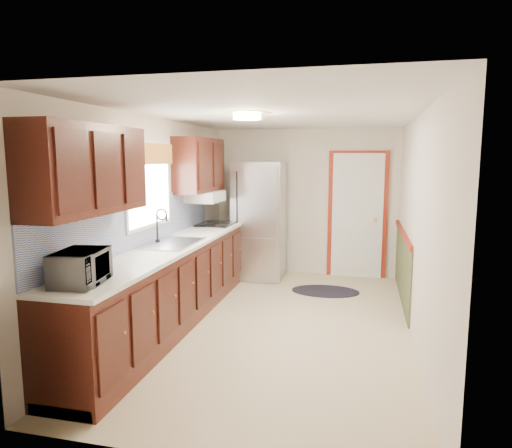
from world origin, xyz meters
The scene contains 8 objects.
room_shell centered at (0.00, 0.00, 1.20)m, with size 3.20×5.20×2.52m.
kitchen_run centered at (-1.24, -0.29, 0.81)m, with size 0.63×4.00×2.20m.
back_wall_trim centered at (0.99, 2.21, 0.89)m, with size 1.12×2.30×2.08m.
ceiling_fixture centered at (-0.30, -0.20, 2.36)m, with size 0.30×0.30×0.06m, color #FFD88C.
microwave centered at (-1.20, -1.95, 1.10)m, with size 0.48×0.27×0.33m, color white.
refrigerator centered at (-0.68, 2.05, 0.93)m, with size 0.80×0.79×1.86m.
rug centered at (0.44, 1.47, 0.01)m, with size 0.98×0.63×0.01m, color black.
cooktop centered at (-1.19, 1.40, 0.95)m, with size 0.50×0.60×0.02m, color black.
Camera 1 is at (0.93, -5.01, 1.92)m, focal length 32.00 mm.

